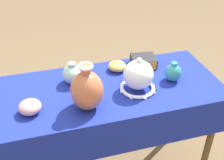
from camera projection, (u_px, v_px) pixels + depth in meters
display_table at (111, 101)px, 1.70m from camera, size 1.33×0.60×0.80m
vase_tall_bulbous at (87, 90)px, 1.44m from camera, size 0.17×0.17×0.26m
vase_dome_bell at (138, 77)px, 1.59m from camera, size 0.22×0.22×0.21m
mosaic_tile_box at (143, 61)px, 1.85m from camera, size 0.17×0.16×0.06m
bowl_shallow_rose at (30, 107)px, 1.45m from camera, size 0.12×0.12×0.07m
jar_round_celadon at (73, 74)px, 1.67m from camera, size 0.12×0.12×0.14m
bowl_shallow_ochre at (117, 66)px, 1.80m from camera, size 0.12×0.12×0.06m
jar_round_teal at (173, 73)px, 1.69m from camera, size 0.10×0.10×0.12m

